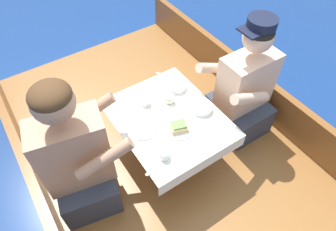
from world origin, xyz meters
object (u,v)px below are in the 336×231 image
Objects in this scene: person_starboard at (244,90)px; sandwich at (179,126)px; tin_can at (169,99)px; coffee_cup_port at (146,101)px; person_port at (78,160)px; coffee_cup_starboard at (164,154)px.

sandwich is (-0.63, -0.06, 0.07)m from person_starboard.
tin_can is at bearing -18.18° from person_starboard.
tin_can is at bearing -25.29° from coffee_cup_port.
person_port is 0.73m from tin_can.
coffee_cup_starboard is at bearing -127.85° from tin_can.
coffee_cup_starboard is at bearing 12.93° from person_starboard.
person_port is 11.13× the size of coffee_cup_port.
sandwich reaches higher than tin_can.
person_starboard is at bearing 7.17° from person_port.
person_starboard is 11.16× the size of coffee_cup_starboard.
coffee_cup_port is 0.46m from coffee_cup_starboard.
sandwich is 0.32m from coffee_cup_port.
sandwich is at bearing 5.62° from person_starboard.
person_port is 7.98× the size of sandwich.
person_starboard is 10.67× the size of coffee_cup_port.
coffee_cup_starboard is at bearing -147.30° from sandwich.
coffee_cup_starboard is 1.32× the size of tin_can.
sandwich is at bearing -1.93° from person_port.
person_port is 15.39× the size of tin_can.
person_starboard is at bearing 12.45° from coffee_cup_starboard.
person_port is 0.65m from sandwich.
coffee_cup_starboard is (0.44, -0.28, 0.03)m from person_port.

